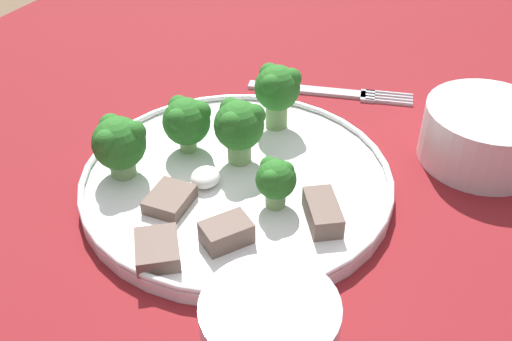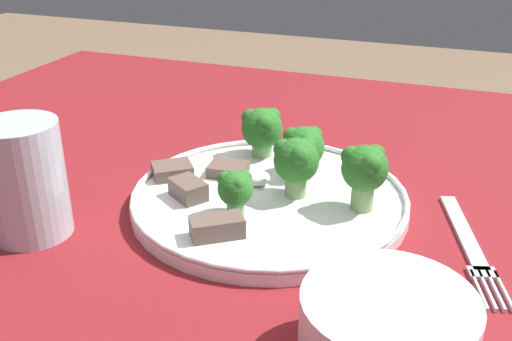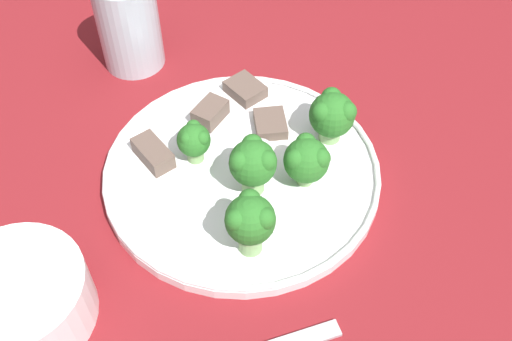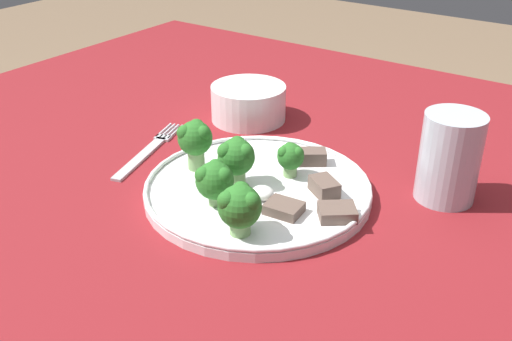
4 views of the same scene
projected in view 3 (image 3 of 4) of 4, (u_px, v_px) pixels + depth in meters
The scene contains 14 objects.
table at pixel (196, 261), 0.67m from camera, with size 1.28×1.11×0.73m.
dinner_plate at pixel (242, 172), 0.63m from camera, with size 0.29×0.29×0.02m.
cream_bowl at pixel (21, 300), 0.51m from camera, with size 0.12×0.12×0.06m.
drinking_glass at pixel (129, 28), 0.72m from camera, with size 0.07×0.07×0.11m.
broccoli_floret_near_rim_left at pixel (307, 159), 0.59m from camera, with size 0.05×0.05×0.06m.
broccoli_floret_center_left at pixel (250, 220), 0.53m from camera, with size 0.05×0.05×0.07m.
broccoli_floret_back_left at pixel (194, 140), 0.61m from camera, with size 0.04×0.04×0.05m.
broccoli_floret_front_left at pixel (332, 114), 0.63m from camera, with size 0.05×0.05×0.06m.
broccoli_floret_center_back at pixel (253, 163), 0.58m from camera, with size 0.05×0.05×0.06m.
meat_slice_front_slice at pixel (210, 112), 0.67m from camera, with size 0.05×0.04×0.02m.
meat_slice_middle_slice at pixel (270, 124), 0.66m from camera, with size 0.04×0.04×0.01m.
meat_slice_rear_slice at pixel (153, 153), 0.63m from camera, with size 0.05×0.05×0.02m.
meat_slice_edge_slice at pixel (245, 89), 0.70m from camera, with size 0.05×0.05×0.01m.
sauce_dollop at pixel (260, 149), 0.63m from camera, with size 0.03×0.03×0.02m.
Camera 3 is at (-0.36, -0.05, 1.22)m, focal length 42.00 mm.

